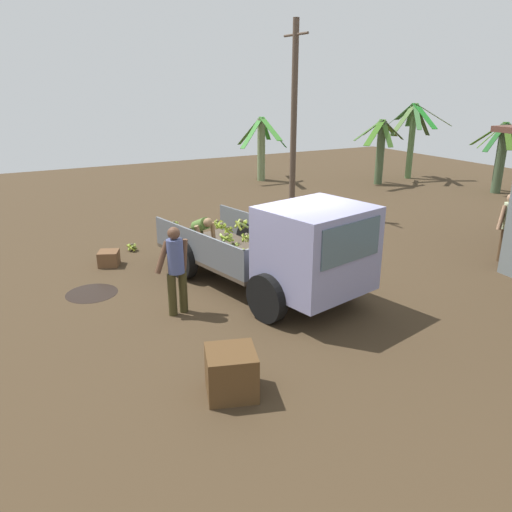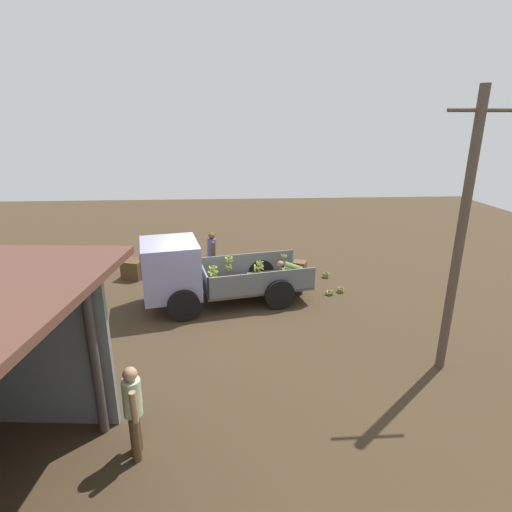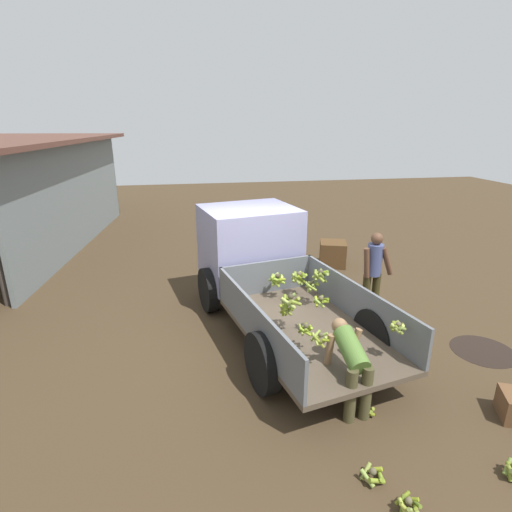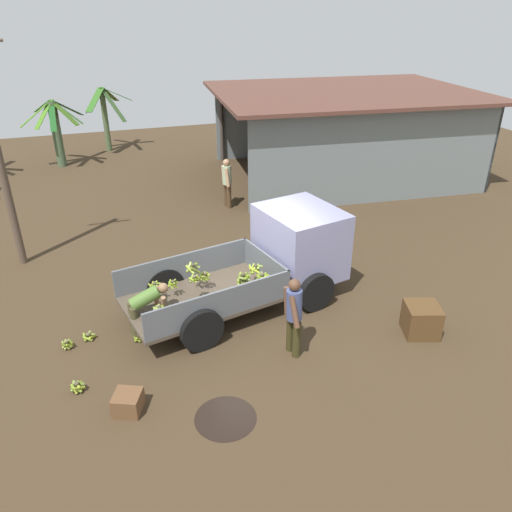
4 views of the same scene
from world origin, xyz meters
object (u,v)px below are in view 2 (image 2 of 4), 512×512
at_px(person_foreground_visitor, 212,253).
at_px(banana_bunch_on_ground_2, 326,274).
at_px(banana_bunch_on_ground_0, 341,289).
at_px(wooden_crate_1, 134,269).
at_px(cargo_truck, 188,272).
at_px(utility_pole, 460,237).
at_px(banana_bunch_on_ground_1, 329,292).
at_px(wooden_crate_0, 300,266).
at_px(banana_bunch_on_ground_3, 298,289).
at_px(person_worker_loading, 293,273).
at_px(person_bystander_near_shed, 134,408).

distance_m(person_foreground_visitor, banana_bunch_on_ground_2, 4.03).
distance_m(banana_bunch_on_ground_0, wooden_crate_1, 7.06).
distance_m(cargo_truck, utility_pole, 7.06).
bearing_deg(banana_bunch_on_ground_1, wooden_crate_1, -16.71).
distance_m(wooden_crate_0, wooden_crate_1, 5.89).
distance_m(banana_bunch_on_ground_1, banana_bunch_on_ground_3, 1.01).
bearing_deg(cargo_truck, utility_pole, 136.28).
relative_size(banana_bunch_on_ground_1, wooden_crate_1, 0.41).
bearing_deg(utility_pole, banana_bunch_on_ground_2, -77.23).
bearing_deg(banana_bunch_on_ground_1, utility_pole, 110.36).
distance_m(cargo_truck, banana_bunch_on_ground_2, 5.03).
bearing_deg(person_foreground_visitor, banana_bunch_on_ground_0, -30.17).
xyz_separation_m(banana_bunch_on_ground_1, banana_bunch_on_ground_3, (0.94, -0.36, 0.01)).
bearing_deg(person_foreground_visitor, wooden_crate_0, 0.09).
bearing_deg(wooden_crate_1, banana_bunch_on_ground_2, 176.33).
bearing_deg(banana_bunch_on_ground_2, wooden_crate_1, -3.67).
bearing_deg(person_worker_loading, banana_bunch_on_ground_0, 175.31).
xyz_separation_m(person_foreground_visitor, banana_bunch_on_ground_0, (-4.11, 1.54, -0.80)).
bearing_deg(person_bystander_near_shed, person_worker_loading, 52.48).
bearing_deg(cargo_truck, banana_bunch_on_ground_0, 175.29).
relative_size(cargo_truck, wooden_crate_1, 7.72).
bearing_deg(banana_bunch_on_ground_2, banana_bunch_on_ground_1, 81.00).
height_order(cargo_truck, utility_pole, utility_pole).
distance_m(utility_pole, banana_bunch_on_ground_0, 5.17).
distance_m(utility_pole, banana_bunch_on_ground_1, 5.15).
xyz_separation_m(utility_pole, person_foreground_visitor, (5.19, -5.71, -2.04)).
height_order(banana_bunch_on_ground_1, banana_bunch_on_ground_3, banana_bunch_on_ground_3).
bearing_deg(banana_bunch_on_ground_0, banana_bunch_on_ground_1, 22.94).
bearing_deg(banana_bunch_on_ground_2, banana_bunch_on_ground_0, 97.24).
bearing_deg(utility_pole, banana_bunch_on_ground_1, -69.64).
relative_size(banana_bunch_on_ground_0, banana_bunch_on_ground_2, 0.89).
height_order(wooden_crate_0, wooden_crate_1, wooden_crate_1).
distance_m(person_worker_loading, wooden_crate_0, 2.20).
height_order(cargo_truck, person_worker_loading, cargo_truck).
height_order(banana_bunch_on_ground_2, banana_bunch_on_ground_3, banana_bunch_on_ground_2).
relative_size(cargo_truck, banana_bunch_on_ground_0, 21.60).
distance_m(banana_bunch_on_ground_3, wooden_crate_0, 1.93).
bearing_deg(banana_bunch_on_ground_3, wooden_crate_0, -101.51).
bearing_deg(cargo_truck, person_foreground_visitor, -117.76).
bearing_deg(wooden_crate_1, wooden_crate_0, -176.87).
height_order(banana_bunch_on_ground_0, banana_bunch_on_ground_1, banana_bunch_on_ground_0).
bearing_deg(wooden_crate_0, banana_bunch_on_ground_2, 136.61).
xyz_separation_m(person_bystander_near_shed, banana_bunch_on_ground_1, (-4.61, -6.09, -0.81)).
xyz_separation_m(banana_bunch_on_ground_3, wooden_crate_0, (-0.38, -1.89, 0.09)).
bearing_deg(banana_bunch_on_ground_1, banana_bunch_on_ground_2, -99.00).
bearing_deg(utility_pole, person_foreground_visitor, -47.74).
distance_m(banana_bunch_on_ground_0, banana_bunch_on_ground_1, 0.44).
relative_size(utility_pole, wooden_crate_0, 13.03).
xyz_separation_m(person_foreground_visitor, banana_bunch_on_ground_1, (-3.70, 1.71, -0.83)).
height_order(banana_bunch_on_ground_0, wooden_crate_1, wooden_crate_1).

